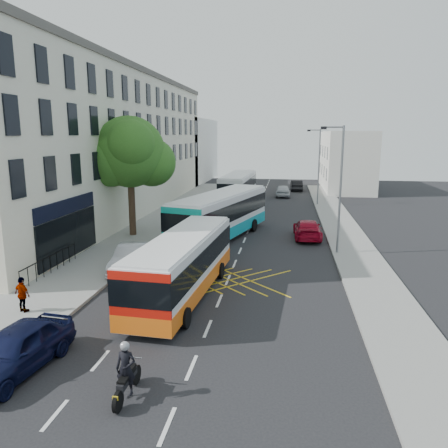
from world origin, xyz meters
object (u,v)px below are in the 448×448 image
at_px(motorbike, 126,371).
at_px(parked_car_blue, 16,349).
at_px(distant_car_silver, 283,191).
at_px(lamp_far, 318,163).
at_px(bus_far, 238,187).
at_px(street_tree, 129,153).
at_px(bus_mid, 221,215).
at_px(pedestrian_far, 22,295).
at_px(parked_car_silver, 132,258).
at_px(distant_car_dark, 296,185).
at_px(distant_car_grey, 242,190).
at_px(bus_near, 183,264).
at_px(lamp_near, 339,183).
at_px(red_hatchback, 307,229).

relative_size(motorbike, parked_car_blue, 0.45).
bearing_deg(distant_car_silver, lamp_far, 119.32).
bearing_deg(distant_car_silver, bus_far, 45.58).
relative_size(street_tree, bus_far, 0.76).
bearing_deg(bus_mid, bus_far, 107.71).
bearing_deg(parked_car_blue, pedestrian_far, 127.47).
height_order(street_tree, pedestrian_far, street_tree).
distance_m(lamp_far, parked_car_silver, 28.09).
bearing_deg(distant_car_dark, parked_car_blue, 76.30).
height_order(bus_far, distant_car_grey, bus_far).
bearing_deg(pedestrian_far, distant_car_dark, -83.92).
distance_m(parked_car_blue, distant_car_grey, 42.90).
bearing_deg(lamp_far, parked_car_silver, -115.09).
relative_size(lamp_far, pedestrian_far, 5.15).
bearing_deg(street_tree, parked_car_silver, -70.37).
height_order(bus_near, parked_car_blue, bus_near).
height_order(lamp_near, pedestrian_far, lamp_near).
xyz_separation_m(bus_near, red_hatchback, (6.39, 12.82, -0.85)).
relative_size(distant_car_silver, distant_car_dark, 0.99).
height_order(red_hatchback, pedestrian_far, pedestrian_far).
height_order(lamp_far, distant_car_grey, lamp_far).
height_order(lamp_far, distant_car_dark, lamp_far).
bearing_deg(pedestrian_far, lamp_near, -118.81).
distance_m(distant_car_grey, distant_car_silver, 5.22).
relative_size(street_tree, bus_mid, 0.71).
bearing_deg(distant_car_grey, lamp_near, -64.80).
height_order(parked_car_blue, pedestrian_far, pedestrian_far).
relative_size(lamp_far, bus_near, 0.75).
bearing_deg(bus_far, bus_mid, -85.15).
relative_size(lamp_near, distant_car_dark, 1.82).
distance_m(parked_car_blue, distant_car_silver, 43.18).
xyz_separation_m(red_hatchback, distant_car_silver, (-2.07, 22.08, 0.04)).
bearing_deg(bus_near, motorbike, -83.78).
xyz_separation_m(distant_car_silver, distant_car_dark, (1.75, 6.31, -0.02)).
xyz_separation_m(bus_near, distant_car_grey, (-0.88, 35.30, -0.88)).
bearing_deg(bus_mid, distant_car_silver, 94.95).
height_order(bus_mid, motorbike, bus_mid).
height_order(parked_car_silver, distant_car_silver, parked_car_silver).
distance_m(bus_near, distant_car_grey, 35.32).
height_order(lamp_far, distant_car_silver, lamp_far).
bearing_deg(lamp_near, parked_car_silver, -156.23).
distance_m(parked_car_blue, distant_car_dark, 49.70).
height_order(bus_mid, parked_car_silver, bus_mid).
distance_m(lamp_far, bus_near, 29.78).
relative_size(street_tree, pedestrian_far, 5.67).
distance_m(bus_mid, parked_car_silver, 9.30).
height_order(lamp_near, bus_near, lamp_near).
height_order(street_tree, bus_near, street_tree).
relative_size(lamp_far, distant_car_grey, 1.66).
height_order(motorbike, parked_car_silver, motorbike).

